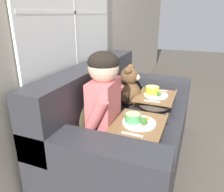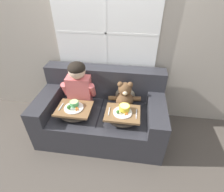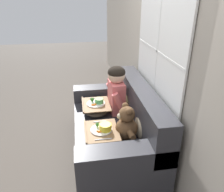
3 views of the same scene
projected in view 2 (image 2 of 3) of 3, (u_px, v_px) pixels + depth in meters
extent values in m
plane|color=#4C443D|center=(102.00, 131.00, 2.58)|extent=(14.00, 14.00, 0.00)
cube|color=#A89E8E|center=(106.00, 31.00, 2.24)|extent=(8.00, 0.05, 2.60)
cube|color=white|center=(106.00, 33.00, 2.22)|extent=(1.34, 0.02, 1.37)
cube|color=black|center=(106.00, 33.00, 2.22)|extent=(1.29, 0.01, 1.32)
cube|color=white|center=(106.00, 33.00, 2.22)|extent=(0.02, 0.02, 1.32)
cube|color=white|center=(106.00, 33.00, 2.22)|extent=(1.29, 0.02, 0.02)
cube|color=#2D2D33|center=(101.00, 121.00, 2.46)|extent=(1.65, 0.90, 0.42)
cube|color=#2D2D33|center=(105.00, 82.00, 2.47)|extent=(1.65, 0.22, 0.45)
cube|color=#2D2D33|center=(49.00, 99.00, 2.36)|extent=(0.22, 0.90, 0.19)
cube|color=#2D2D33|center=(156.00, 109.00, 2.19)|extent=(0.22, 0.90, 0.19)
cube|color=black|center=(101.00, 110.00, 2.32)|extent=(0.01, 0.64, 0.01)
ellipsoid|color=#898456|center=(83.00, 86.00, 2.48)|extent=(0.36, 0.17, 0.37)
ellipsoid|color=#C1B293|center=(126.00, 90.00, 2.41)|extent=(0.35, 0.17, 0.36)
cube|color=#DB6666|center=(79.00, 91.00, 2.33)|extent=(0.32, 0.19, 0.41)
sphere|color=beige|center=(77.00, 71.00, 2.15)|extent=(0.22, 0.22, 0.22)
ellipsoid|color=black|center=(76.00, 68.00, 2.13)|extent=(0.22, 0.22, 0.15)
cylinder|color=#DB6666|center=(66.00, 89.00, 2.31)|extent=(0.09, 0.17, 0.23)
cylinder|color=#DB6666|center=(92.00, 90.00, 2.28)|extent=(0.09, 0.17, 0.23)
sphere|color=brown|center=(124.00, 100.00, 2.31)|extent=(0.24, 0.24, 0.24)
sphere|color=brown|center=(125.00, 89.00, 2.21)|extent=(0.17, 0.17, 0.17)
sphere|color=brown|center=(120.00, 84.00, 2.17)|extent=(0.07, 0.07, 0.07)
sphere|color=brown|center=(130.00, 85.00, 2.16)|extent=(0.07, 0.07, 0.07)
sphere|color=beige|center=(125.00, 93.00, 2.15)|extent=(0.06, 0.06, 0.06)
sphere|color=black|center=(125.00, 93.00, 2.13)|extent=(0.02, 0.02, 0.02)
cylinder|color=brown|center=(113.00, 98.00, 2.30)|extent=(0.12, 0.07, 0.06)
cylinder|color=brown|center=(136.00, 99.00, 2.29)|extent=(0.12, 0.07, 0.06)
cylinder|color=brown|center=(120.00, 111.00, 2.27)|extent=(0.07, 0.11, 0.06)
cylinder|color=brown|center=(128.00, 111.00, 2.26)|extent=(0.07, 0.11, 0.06)
ellipsoid|color=#473D33|center=(75.00, 112.00, 2.20)|extent=(0.41, 0.34, 0.12)
cube|color=brown|center=(74.00, 109.00, 2.16)|extent=(0.43, 0.35, 0.01)
cube|color=brown|center=(69.00, 117.00, 2.02)|extent=(0.43, 0.02, 0.02)
cylinder|color=white|center=(74.00, 108.00, 2.15)|extent=(0.24, 0.24, 0.01)
cylinder|color=#4CAD60|center=(74.00, 103.00, 2.17)|extent=(0.11, 0.11, 0.06)
cylinder|color=#E5D189|center=(74.00, 102.00, 2.16)|extent=(0.10, 0.10, 0.01)
sphere|color=#38702D|center=(69.00, 107.00, 2.10)|extent=(0.05, 0.05, 0.05)
cylinder|color=#7A9E56|center=(69.00, 109.00, 2.12)|extent=(0.02, 0.02, 0.02)
cylinder|color=orange|center=(76.00, 109.00, 2.12)|extent=(0.03, 0.07, 0.01)
cylinder|color=orange|center=(78.00, 109.00, 2.12)|extent=(0.04, 0.06, 0.01)
cube|color=silver|center=(61.00, 107.00, 2.17)|extent=(0.01, 0.14, 0.01)
ellipsoid|color=#473D33|center=(122.00, 117.00, 2.13)|extent=(0.40, 0.34, 0.12)
cube|color=brown|center=(123.00, 113.00, 2.09)|extent=(0.42, 0.35, 0.01)
cube|color=brown|center=(121.00, 122.00, 1.95)|extent=(0.42, 0.02, 0.02)
cylinder|color=white|center=(123.00, 112.00, 2.08)|extent=(0.23, 0.23, 0.01)
cylinder|color=yellow|center=(124.00, 108.00, 2.09)|extent=(0.13, 0.13, 0.07)
cylinder|color=#E5D189|center=(124.00, 106.00, 2.08)|extent=(0.11, 0.11, 0.01)
sphere|color=#38702D|center=(118.00, 112.00, 2.04)|extent=(0.04, 0.04, 0.04)
cylinder|color=#7A9E56|center=(118.00, 113.00, 2.05)|extent=(0.02, 0.02, 0.02)
cylinder|color=orange|center=(126.00, 114.00, 2.05)|extent=(0.03, 0.05, 0.01)
cylinder|color=orange|center=(127.00, 113.00, 2.05)|extent=(0.01, 0.05, 0.01)
cube|color=silver|center=(109.00, 111.00, 2.10)|extent=(0.02, 0.14, 0.01)
cube|color=silver|center=(136.00, 114.00, 2.07)|extent=(0.01, 0.17, 0.01)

